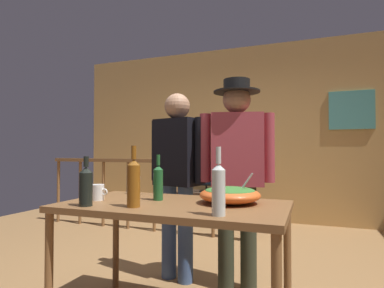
{
  "coord_description": "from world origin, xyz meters",
  "views": [
    {
      "loc": [
        0.84,
        -2.49,
        1.11
      ],
      "look_at": [
        0.02,
        -0.3,
        1.16
      ],
      "focal_mm": 29.49,
      "sensor_mm": 36.0,
      "label": 1
    }
  ],
  "objects_px": {
    "stair_railing": "(169,186)",
    "wine_glass": "(136,179)",
    "serving_table": "(174,215)",
    "person_standing_left": "(177,169)",
    "wine_bottle_amber": "(134,182)",
    "flat_screen_tv": "(206,173)",
    "wine_bottle_dark": "(86,185)",
    "framed_picture": "(351,110)",
    "mug_white": "(98,192)",
    "salad_bowl": "(230,194)",
    "tv_console": "(206,206)",
    "wine_bottle_clear": "(219,188)",
    "wine_bottle_green": "(158,182)",
    "person_standing_right": "(237,163)"
  },
  "relations": [
    {
      "from": "stair_railing",
      "to": "wine_glass",
      "type": "height_order",
      "value": "stair_railing"
    },
    {
      "from": "serving_table",
      "to": "wine_glass",
      "type": "relative_size",
      "value": 8.53
    },
    {
      "from": "person_standing_left",
      "to": "wine_bottle_amber",
      "type": "bearing_deg",
      "value": 111.23
    },
    {
      "from": "flat_screen_tv",
      "to": "wine_bottle_dark",
      "type": "xyz_separation_m",
      "value": [
        0.28,
        -3.19,
        0.14
      ]
    },
    {
      "from": "framed_picture",
      "to": "mug_white",
      "type": "relative_size",
      "value": 4.84
    },
    {
      "from": "flat_screen_tv",
      "to": "salad_bowl",
      "type": "bearing_deg",
      "value": -68.8
    },
    {
      "from": "wine_glass",
      "to": "serving_table",
      "type": "bearing_deg",
      "value": -32.97
    },
    {
      "from": "tv_console",
      "to": "mug_white",
      "type": "bearing_deg",
      "value": -86.06
    },
    {
      "from": "flat_screen_tv",
      "to": "wine_bottle_clear",
      "type": "bearing_deg",
      "value": -70.66
    },
    {
      "from": "tv_console",
      "to": "wine_bottle_green",
      "type": "distance_m",
      "value": 2.99
    },
    {
      "from": "framed_picture",
      "to": "mug_white",
      "type": "height_order",
      "value": "framed_picture"
    },
    {
      "from": "flat_screen_tv",
      "to": "wine_bottle_amber",
      "type": "height_order",
      "value": "wine_bottle_amber"
    },
    {
      "from": "salad_bowl",
      "to": "wine_bottle_clear",
      "type": "bearing_deg",
      "value": -84.54
    },
    {
      "from": "stair_railing",
      "to": "person_standing_right",
      "type": "xyz_separation_m",
      "value": [
        1.25,
        -1.39,
        0.38
      ]
    },
    {
      "from": "mug_white",
      "to": "salad_bowl",
      "type": "bearing_deg",
      "value": 12.73
    },
    {
      "from": "flat_screen_tv",
      "to": "serving_table",
      "type": "xyz_separation_m",
      "value": [
        0.74,
        -2.9,
        -0.06
      ]
    },
    {
      "from": "stair_railing",
      "to": "tv_console",
      "type": "bearing_deg",
      "value": 74.03
    },
    {
      "from": "framed_picture",
      "to": "mug_white",
      "type": "bearing_deg",
      "value": -120.11
    },
    {
      "from": "flat_screen_tv",
      "to": "person_standing_right",
      "type": "xyz_separation_m",
      "value": [
        1.0,
        -2.23,
        0.25
      ]
    },
    {
      "from": "stair_railing",
      "to": "wine_bottle_amber",
      "type": "height_order",
      "value": "wine_bottle_amber"
    },
    {
      "from": "wine_bottle_green",
      "to": "stair_railing",
      "type": "bearing_deg",
      "value": 112.93
    },
    {
      "from": "wine_bottle_clear",
      "to": "person_standing_right",
      "type": "relative_size",
      "value": 0.21
    },
    {
      "from": "wine_bottle_amber",
      "to": "salad_bowl",
      "type": "bearing_deg",
      "value": 33.78
    },
    {
      "from": "salad_bowl",
      "to": "wine_bottle_dark",
      "type": "xyz_separation_m",
      "value": [
        -0.8,
        -0.41,
        0.07
      ]
    },
    {
      "from": "serving_table",
      "to": "person_standing_right",
      "type": "relative_size",
      "value": 0.84
    },
    {
      "from": "flat_screen_tv",
      "to": "person_standing_right",
      "type": "height_order",
      "value": "person_standing_right"
    },
    {
      "from": "serving_table",
      "to": "stair_railing",
      "type": "bearing_deg",
      "value": 115.65
    },
    {
      "from": "salad_bowl",
      "to": "wine_bottle_amber",
      "type": "distance_m",
      "value": 0.61
    },
    {
      "from": "framed_picture",
      "to": "serving_table",
      "type": "relative_size",
      "value": 0.42
    },
    {
      "from": "framed_picture",
      "to": "tv_console",
      "type": "bearing_deg",
      "value": -172.2
    },
    {
      "from": "tv_console",
      "to": "wine_bottle_dark",
      "type": "relative_size",
      "value": 2.98
    },
    {
      "from": "wine_bottle_amber",
      "to": "person_standing_right",
      "type": "xyz_separation_m",
      "value": [
        0.43,
        0.88,
        0.09
      ]
    },
    {
      "from": "serving_table",
      "to": "framed_picture",
      "type": "bearing_deg",
      "value": 66.8
    },
    {
      "from": "wine_bottle_amber",
      "to": "mug_white",
      "type": "height_order",
      "value": "wine_bottle_amber"
    },
    {
      "from": "tv_console",
      "to": "person_standing_left",
      "type": "distance_m",
      "value": 2.42
    },
    {
      "from": "wine_glass",
      "to": "wine_bottle_green",
      "type": "height_order",
      "value": "wine_bottle_green"
    },
    {
      "from": "wine_bottle_green",
      "to": "mug_white",
      "type": "bearing_deg",
      "value": -158.96
    },
    {
      "from": "stair_railing",
      "to": "serving_table",
      "type": "relative_size",
      "value": 2.14
    },
    {
      "from": "wine_glass",
      "to": "mug_white",
      "type": "distance_m",
      "value": 0.38
    },
    {
      "from": "wine_bottle_amber",
      "to": "wine_bottle_dark",
      "type": "height_order",
      "value": "wine_bottle_amber"
    },
    {
      "from": "tv_console",
      "to": "framed_picture",
      "type": "bearing_deg",
      "value": 7.8
    },
    {
      "from": "person_standing_left",
      "to": "salad_bowl",
      "type": "bearing_deg",
      "value": 152.89
    },
    {
      "from": "stair_railing",
      "to": "wine_bottle_clear",
      "type": "relative_size",
      "value": 8.58
    },
    {
      "from": "stair_railing",
      "to": "mug_white",
      "type": "xyz_separation_m",
      "value": [
        0.46,
        -2.13,
        0.19
      ]
    },
    {
      "from": "stair_railing",
      "to": "person_standing_left",
      "type": "relative_size",
      "value": 1.9
    },
    {
      "from": "person_standing_left",
      "to": "wine_bottle_clear",
      "type": "bearing_deg",
      "value": 139.1
    },
    {
      "from": "flat_screen_tv",
      "to": "wine_bottle_dark",
      "type": "relative_size",
      "value": 2.29
    },
    {
      "from": "wine_bottle_amber",
      "to": "wine_bottle_green",
      "type": "relative_size",
      "value": 1.18
    },
    {
      "from": "person_standing_left",
      "to": "wine_bottle_dark",
      "type": "bearing_deg",
      "value": 93.45
    },
    {
      "from": "tv_console",
      "to": "wine_bottle_amber",
      "type": "bearing_deg",
      "value": -79.69
    }
  ]
}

